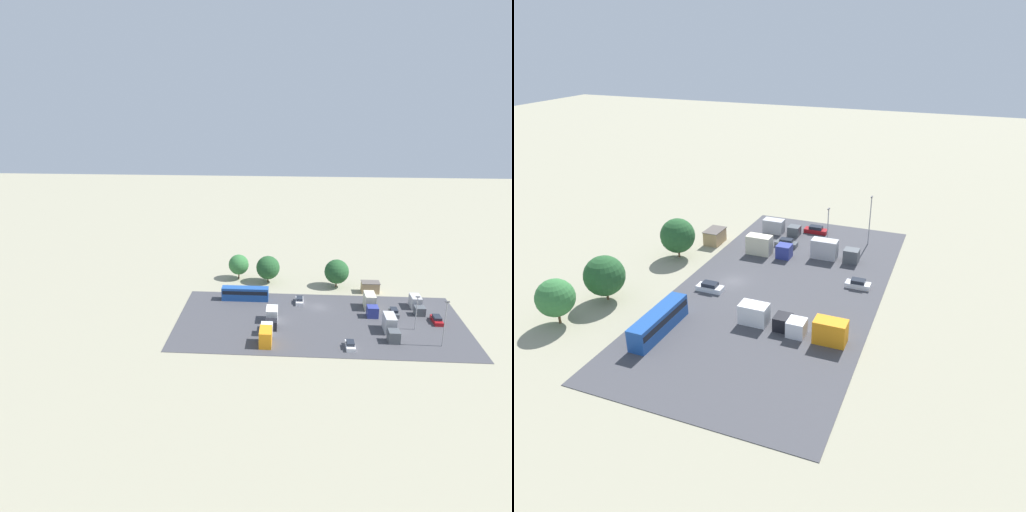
{
  "view_description": "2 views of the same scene",
  "coord_description": "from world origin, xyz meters",
  "views": [
    {
      "loc": [
        6.89,
        109.89,
        48.1
      ],
      "look_at": [
        12.68,
        29.74,
        22.11
      ],
      "focal_mm": 35.0,
      "sensor_mm": 36.0,
      "label": 1
    },
    {
      "loc": [
        66.9,
        32.81,
        38.73
      ],
      "look_at": [
        -2.28,
        5.67,
        4.67
      ],
      "focal_mm": 35.0,
      "sensor_mm": 36.0,
      "label": 2
    }
  ],
  "objects": [
    {
      "name": "parked_car_3",
      "position": [
        4.4,
        -2.1,
        0.69
      ],
      "size": [
        1.82,
        4.42,
        1.45
      ],
      "rotation": [
        0.0,
        0.0,
        3.14
      ],
      "color": "silver",
      "rests_on": "ground"
    },
    {
      "name": "light_pole_lot_centre",
      "position": [
        -20.15,
        10.57,
        4.34
      ],
      "size": [
        0.9,
        0.28,
        7.67
      ],
      "color": "gray",
      "rests_on": "ground"
    },
    {
      "name": "tree_apron_mid",
      "position": [
        -5.29,
        -13.62,
        4.26
      ],
      "size": [
        6.36,
        6.36,
        7.45
      ],
      "color": "brown",
      "rests_on": "ground"
    },
    {
      "name": "bus",
      "position": [
        17.7,
        -3.02,
        1.85
      ],
      "size": [
        11.41,
        2.56,
        3.28
      ],
      "rotation": [
        0.0,
        0.0,
        1.57
      ],
      "color": "#1E4C9E",
      "rests_on": "ground"
    },
    {
      "name": "parked_truck_0",
      "position": [
        -22.94,
        -0.34,
        1.36
      ],
      "size": [
        2.3,
        7.72,
        2.81
      ],
      "color": "#4C5156",
      "rests_on": "ground"
    },
    {
      "name": "ground_plane",
      "position": [
        0.0,
        0.0,
        0.0
      ],
      "size": [
        400.0,
        400.0,
        0.0
      ],
      "primitive_type": "plane",
      "color": "gray"
    },
    {
      "name": "parked_truck_2",
      "position": [
        -12.01,
        1.11,
        1.72
      ],
      "size": [
        2.47,
        8.57,
        3.58
      ],
      "color": "navy",
      "rests_on": "ground"
    },
    {
      "name": "parking_lot_surface",
      "position": [
        0.0,
        8.26,
        0.04
      ],
      "size": [
        63.58,
        31.89,
        0.08
      ],
      "color": "#424247",
      "rests_on": "ground"
    },
    {
      "name": "parked_car_1",
      "position": [
        -17.08,
        3.26,
        0.71
      ],
      "size": [
        1.8,
        4.31,
        1.52
      ],
      "rotation": [
        0.0,
        0.0,
        3.14
      ],
      "color": "#4C5156",
      "rests_on": "ground"
    },
    {
      "name": "parked_truck_4",
      "position": [
        10.67,
        9.53,
        1.45
      ],
      "size": [
        2.54,
        7.65,
        3.0
      ],
      "color": "black",
      "rests_on": "ground"
    },
    {
      "name": "parked_truck_1",
      "position": [
        -14.53,
        13.01,
        1.71
      ],
      "size": [
        2.31,
        8.75,
        3.57
      ],
      "color": "#4C5156",
      "rests_on": "ground"
    },
    {
      "name": "light_pole_lot_edge",
      "position": [
        -23.89,
        17.83,
        5.4
      ],
      "size": [
        0.9,
        0.28,
        9.76
      ],
      "color": "gray",
      "rests_on": "ground"
    },
    {
      "name": "shed_building",
      "position": [
        -13.66,
        -10.46,
        1.41
      ],
      "size": [
        4.63,
        3.16,
        2.8
      ],
      "color": "tan",
      "rests_on": "ground"
    },
    {
      "name": "parked_car_0",
      "position": [
        -25.83,
        6.62,
        0.7
      ],
      "size": [
        1.87,
        4.76,
        1.49
      ],
      "color": "maroon",
      "rests_on": "ground"
    },
    {
      "name": "tree_apron_far",
      "position": [
        20.83,
        -17.79,
        4.13
      ],
      "size": [
        5.49,
        5.49,
        6.88
      ],
      "color": "brown",
      "rests_on": "ground"
    },
    {
      "name": "parked_car_2",
      "position": [
        -5.43,
        19.88,
        0.67
      ],
      "size": [
        1.78,
        4.04,
        1.43
      ],
      "color": "silver",
      "rests_on": "ground"
    },
    {
      "name": "tree_near_shed",
      "position": [
        12.75,
        -15.7,
        4.19
      ],
      "size": [
        6.3,
        6.3,
        7.34
      ],
      "color": "brown",
      "rests_on": "ground"
    },
    {
      "name": "parked_truck_3",
      "position": [
        11.48,
        18.39,
        1.62
      ],
      "size": [
        2.49,
        8.23,
        3.37
      ],
      "rotation": [
        0.0,
        0.0,
        3.14
      ],
      "color": "silver",
      "rests_on": "ground"
    }
  ]
}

